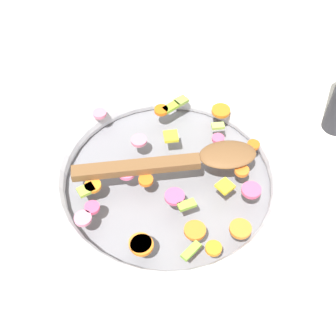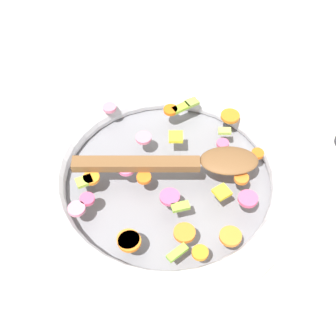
{
  "view_description": "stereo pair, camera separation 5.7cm",
  "coord_description": "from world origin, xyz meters",
  "views": [
    {
      "loc": [
        0.44,
        -0.08,
        0.62
      ],
      "look_at": [
        0.0,
        0.0,
        0.05
      ],
      "focal_mm": 50.0,
      "sensor_mm": 36.0,
      "label": 1
    },
    {
      "loc": [
        0.44,
        -0.02,
        0.62
      ],
      "look_at": [
        0.0,
        0.0,
        0.05
      ],
      "focal_mm": 50.0,
      "sensor_mm": 36.0,
      "label": 2
    }
  ],
  "objects": [
    {
      "name": "ground_plane",
      "position": [
        0.0,
        0.0,
        0.0
      ],
      "size": [
        4.0,
        4.0,
        0.0
      ],
      "primitive_type": "plane",
      "color": "silver"
    },
    {
      "name": "chopped_vegetables",
      "position": [
        0.02,
        0.01,
        0.05
      ],
      "size": [
        0.31,
        0.3,
        0.01
      ],
      "color": "orange",
      "rests_on": "skillet"
    },
    {
      "name": "wooden_spoon",
      "position": [
        0.0,
        0.03,
        0.06
      ],
      "size": [
        0.06,
        0.29,
        0.01
      ],
      "color": "brown",
      "rests_on": "chopped_vegetables"
    },
    {
      "name": "skillet",
      "position": [
        0.0,
        0.0,
        0.02
      ],
      "size": [
        0.42,
        0.42,
        0.05
      ],
      "color": "slate",
      "rests_on": "ground_plane"
    }
  ]
}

